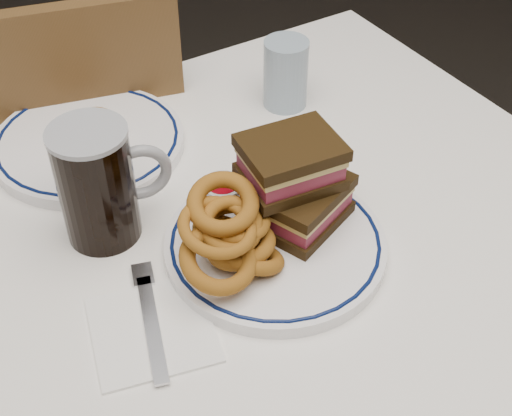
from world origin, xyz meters
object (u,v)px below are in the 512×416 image
reuben_sandwich (296,183)px  far_plate (89,142)px  chair_far (71,182)px  main_plate (275,245)px  beer_mug (99,183)px

reuben_sandwich → far_plate: reuben_sandwich is taller
chair_far → main_plate: (0.11, -0.57, 0.26)m
beer_mug → far_plate: bearing=75.5°
beer_mug → far_plate: beer_mug is taller
reuben_sandwich → beer_mug: bearing=149.4°
main_plate → far_plate: same height
far_plate → main_plate: bearing=-69.8°
far_plate → beer_mug: bearing=-104.5°
chair_far → beer_mug: chair_far is taller
chair_far → beer_mug: (-0.06, -0.42, 0.33)m
reuben_sandwich → beer_mug: 0.25m
reuben_sandwich → chair_far: bearing=105.2°
main_plate → far_plate: 0.35m
chair_far → main_plate: size_ratio=3.26×
main_plate → reuben_sandwich: (0.04, 0.02, 0.07)m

